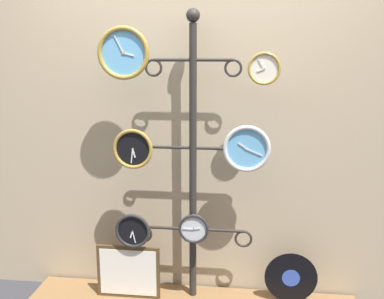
# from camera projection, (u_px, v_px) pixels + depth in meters

# --- Properties ---
(shop_wall) EXTENTS (4.40, 0.04, 2.80)m
(shop_wall) POSITION_uv_depth(u_px,v_px,m) (196.00, 98.00, 2.97)
(shop_wall) COLOR tan
(shop_wall) RESTS_ON ground_plane
(display_stand) EXTENTS (0.79, 0.39, 1.95)m
(display_stand) POSITION_uv_depth(u_px,v_px,m) (193.00, 201.00, 2.95)
(display_stand) COLOR #282623
(display_stand) RESTS_ON ground_plane
(clock_top_left) EXTENTS (0.32, 0.04, 0.32)m
(clock_top_left) POSITION_uv_depth(u_px,v_px,m) (123.00, 53.00, 2.70)
(clock_top_left) COLOR #60A8DB
(clock_top_right) EXTENTS (0.19, 0.04, 0.19)m
(clock_top_right) POSITION_uv_depth(u_px,v_px,m) (264.00, 69.00, 2.63)
(clock_top_right) COLOR silver
(clock_middle_left) EXTENTS (0.26, 0.04, 0.26)m
(clock_middle_left) POSITION_uv_depth(u_px,v_px,m) (133.00, 149.00, 2.81)
(clock_middle_left) COLOR black
(clock_middle_right) EXTENTS (0.29, 0.04, 0.29)m
(clock_middle_right) POSITION_uv_depth(u_px,v_px,m) (247.00, 149.00, 2.75)
(clock_middle_right) COLOR #60A8DB
(clock_bottom_left) EXTENTS (0.23, 0.04, 0.23)m
(clock_bottom_left) POSITION_uv_depth(u_px,v_px,m) (133.00, 231.00, 2.93)
(clock_bottom_left) COLOR black
(clock_bottom_center) EXTENTS (0.20, 0.04, 0.20)m
(clock_bottom_center) POSITION_uv_depth(u_px,v_px,m) (194.00, 229.00, 2.87)
(clock_bottom_center) COLOR silver
(vinyl_record) EXTENTS (0.35, 0.01, 0.35)m
(vinyl_record) POSITION_uv_depth(u_px,v_px,m) (291.00, 278.00, 2.96)
(vinyl_record) COLOR black
(vinyl_record) RESTS_ON low_shelf
(picture_frame) EXTENTS (0.43, 0.02, 0.37)m
(picture_frame) POSITION_uv_depth(u_px,v_px,m) (128.00, 272.00, 3.02)
(picture_frame) COLOR #4C381E
(picture_frame) RESTS_ON low_shelf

